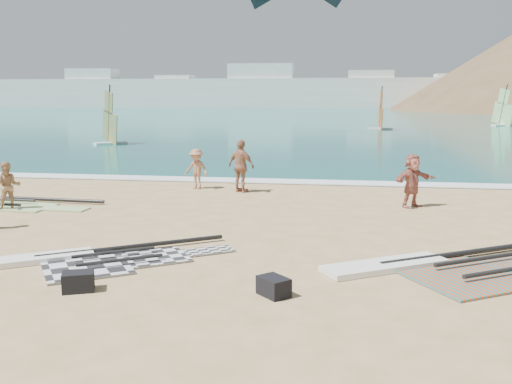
# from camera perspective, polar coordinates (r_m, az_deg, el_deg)

# --- Properties ---
(ground) EXTENTS (300.00, 300.00, 0.00)m
(ground) POSITION_cam_1_polar(r_m,az_deg,el_deg) (11.80, -9.49, -7.87)
(ground) COLOR tan
(ground) RESTS_ON ground
(sea) EXTENTS (300.00, 240.00, 0.06)m
(sea) POSITION_cam_1_polar(r_m,az_deg,el_deg) (142.75, 7.52, 8.19)
(sea) COLOR #0D5A5E
(sea) RESTS_ON ground
(surf_line) EXTENTS (300.00, 1.20, 0.04)m
(surf_line) POSITION_cam_1_polar(r_m,az_deg,el_deg) (23.51, -0.06, 1.05)
(surf_line) COLOR white
(surf_line) RESTS_ON ground
(far_town) EXTENTS (160.00, 8.00, 12.00)m
(far_town) POSITION_cam_1_polar(r_m,az_deg,el_deg) (161.82, 2.06, 10.03)
(far_town) COLOR white
(far_town) RESTS_ON ground
(rig_grey) EXTENTS (5.15, 3.87, 0.20)m
(rig_grey) POSITION_cam_1_polar(r_m,az_deg,el_deg) (12.85, -16.00, -6.43)
(rig_grey) COLOR black
(rig_grey) RESTS_ON ground
(rig_orange) EXTENTS (6.34, 4.61, 0.21)m
(rig_orange) POSITION_cam_1_polar(r_m,az_deg,el_deg) (12.54, 19.17, -6.99)
(rig_orange) COLOR #E73E08
(rig_orange) RESTS_ON ground
(gear_bag_near) EXTENTS (0.67, 0.59, 0.35)m
(gear_bag_near) POSITION_cam_1_polar(r_m,az_deg,el_deg) (11.00, -17.35, -8.54)
(gear_bag_near) COLOR black
(gear_bag_near) RESTS_ON ground
(gear_bag_far) EXTENTS (0.67, 0.68, 0.34)m
(gear_bag_far) POSITION_cam_1_polar(r_m,az_deg,el_deg) (10.28, 1.78, -9.42)
(gear_bag_far) COLOR black
(gear_bag_far) RESTS_ON ground
(beachgoer_left) EXTENTS (0.92, 0.85, 1.52)m
(beachgoer_left) POSITION_cam_1_polar(r_m,az_deg,el_deg) (19.07, -23.53, 0.52)
(beachgoer_left) COLOR tan
(beachgoer_left) RESTS_ON ground
(beachgoer_mid) EXTENTS (1.11, 0.82, 1.53)m
(beachgoer_mid) POSITION_cam_1_polar(r_m,az_deg,el_deg) (21.72, -5.98, 2.31)
(beachgoer_mid) COLOR #A46C4E
(beachgoer_mid) RESTS_ON ground
(beachgoer_back) EXTENTS (1.22, 0.94, 1.93)m
(beachgoer_back) POSITION_cam_1_polar(r_m,az_deg,el_deg) (20.84, -1.48, 2.61)
(beachgoer_back) COLOR #A36D4E
(beachgoer_back) RESTS_ON ground
(beachgoer_right) EXTENTS (1.58, 1.35, 1.72)m
(beachgoer_right) POSITION_cam_1_polar(r_m,az_deg,el_deg) (18.72, 15.35, 1.12)
(beachgoer_right) COLOR #AE6153
(beachgoer_right) RESTS_ON ground
(windsurfer_left) EXTENTS (2.14, 2.14, 4.29)m
(windsurfer_left) POSITION_cam_1_polar(r_m,az_deg,el_deg) (42.47, -14.42, 6.32)
(windsurfer_left) COLOR white
(windsurfer_left) RESTS_ON ground
(windsurfer_centre) EXTENTS (2.48, 2.98, 4.45)m
(windsurfer_centre) POSITION_cam_1_polar(r_m,az_deg,el_deg) (60.26, 12.36, 7.34)
(windsurfer_centre) COLOR white
(windsurfer_centre) RESTS_ON ground
(windsurfer_right) EXTENTS (2.61, 2.74, 4.75)m
(windsurfer_right) POSITION_cam_1_polar(r_m,az_deg,el_deg) (71.42, 23.43, 7.16)
(windsurfer_right) COLOR white
(windsurfer_right) RESTS_ON ground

